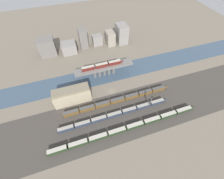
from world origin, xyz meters
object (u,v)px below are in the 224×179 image
object	(u,v)px
train_yard_far	(119,100)
signal_tower	(150,102)
train_yard_mid	(116,114)
train_yard_near	(128,128)
train_on_bridge	(103,65)
warehouse_building	(72,95)

from	to	relation	value
train_yard_far	signal_tower	distance (m)	24.78
train_yard_mid	train_yard_near	bearing A→B (deg)	-71.56
train_on_bridge	train_yard_mid	bearing A→B (deg)	-94.12
train_yard_mid	train_yard_far	world-z (taller)	train_yard_far
train_on_bridge	signal_tower	size ratio (longest dim) A/B	2.77
train_yard_near	train_yard_mid	world-z (taller)	train_yard_near
train_yard_near	train_yard_far	xyz separation A→B (m)	(2.18, 24.75, 0.05)
warehouse_building	signal_tower	bearing A→B (deg)	-25.26
signal_tower	train_on_bridge	bearing A→B (deg)	117.47
train_yard_near	signal_tower	distance (m)	26.12
train_yard_far	warehouse_building	bearing A→B (deg)	159.24
warehouse_building	signal_tower	distance (m)	61.29
signal_tower	train_yard_far	bearing A→B (deg)	147.80
warehouse_building	signal_tower	size ratio (longest dim) A/B	2.03
train_yard_far	warehouse_building	size ratio (longest dim) A/B	3.12
train_yard_mid	signal_tower	xyz separation A→B (m)	(27.07, -1.30, 5.36)
train_yard_near	train_yard_mid	bearing A→B (deg)	108.44
train_yard_mid	signal_tower	distance (m)	27.62
train_yard_far	signal_tower	bearing A→B (deg)	-32.20
train_on_bridge	train_yard_near	size ratio (longest dim) A/B	0.35
train_on_bridge	warehouse_building	bearing A→B (deg)	-147.99
train_on_bridge	signal_tower	bearing A→B (deg)	-62.53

